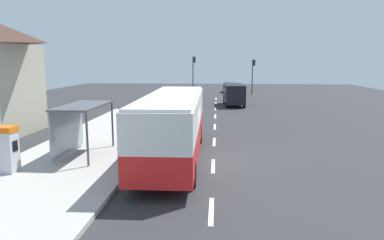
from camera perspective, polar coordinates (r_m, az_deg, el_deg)
name	(u,v)px	position (r m, az deg, el deg)	size (l,w,h in m)	color
ground_plane	(212,117)	(31.27, 3.26, 0.53)	(56.00, 92.00, 0.04)	#2D2D30
sidewalk_platform	(94,147)	(20.62, -15.36, -4.10)	(6.20, 30.00, 0.18)	#ADAAA3
lane_stripe_seg_0	(211,211)	(11.90, 3.09, -14.26)	(0.16, 2.20, 0.01)	silver
lane_stripe_seg_1	(213,166)	(16.60, 3.39, -7.33)	(0.16, 2.20, 0.01)	silver
lane_stripe_seg_2	(214,142)	(21.44, 3.55, -3.50)	(0.16, 2.20, 0.01)	silver
lane_stripe_seg_3	(215,127)	(26.33, 3.65, -1.08)	(0.16, 2.20, 0.01)	silver
lane_stripe_seg_4	(215,116)	(31.27, 3.72, 0.57)	(0.16, 2.20, 0.01)	silver
lane_stripe_seg_5	(216,109)	(36.21, 3.77, 1.78)	(0.16, 2.20, 0.01)	silver
lane_stripe_seg_6	(216,103)	(41.18, 3.81, 2.69)	(0.16, 2.20, 0.01)	silver
lane_stripe_seg_7	(216,99)	(46.15, 3.84, 3.41)	(0.16, 2.20, 0.01)	silver
bus	(173,123)	(17.19, -3.07, -0.46)	(2.66, 11.04, 3.21)	red
white_van	(234,93)	(39.04, 6.69, 4.26)	(2.24, 5.29, 2.30)	black
sedan_near	(230,87)	(55.76, 6.01, 5.21)	(1.97, 4.46, 1.52)	#A51919
ticket_machine	(8,149)	(16.73, -27.23, -4.12)	(0.66, 0.76, 1.94)	silver
recycling_bin_blue	(134,136)	(20.08, -9.30, -2.59)	(0.52, 0.52, 0.95)	blue
recycling_bin_yellow	(136,134)	(20.74, -8.86, -2.19)	(0.52, 0.52, 0.95)	yellow
recycling_bin_orange	(139,131)	(21.41, -8.44, -1.82)	(0.52, 0.52, 0.95)	orange
traffic_light_near_side	(253,71)	(52.40, 9.71, 7.67)	(0.49, 0.28, 5.04)	#2D2D2D
traffic_light_far_side	(194,69)	(53.06, 0.26, 8.10)	(0.49, 0.28, 5.48)	#2D2D2D
bus_shelter	(77,117)	(18.34, -17.81, 0.53)	(1.80, 4.00, 2.50)	#4C4C51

